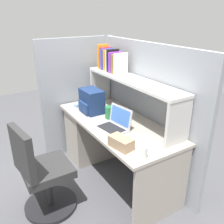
{
  "coord_description": "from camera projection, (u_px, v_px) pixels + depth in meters",
  "views": [
    {
      "loc": [
        2.01,
        -1.29,
        1.83
      ],
      "look_at": [
        0.0,
        -0.05,
        0.85
      ],
      "focal_mm": 38.51,
      "sensor_mm": 36.0,
      "label": 1
    }
  ],
  "objects": [
    {
      "name": "computer_mouse",
      "position": [
        78.0,
        105.0,
        3.04
      ],
      "size": [
        0.1,
        0.12,
        0.03
      ],
      "primitive_type": "cube",
      "rotation": [
        0.0,
        0.0,
        0.39
      ],
      "color": "#7299C6",
      "rests_on": "desk"
    },
    {
      "name": "paper_cup",
      "position": [
        143.0,
        152.0,
        1.94
      ],
      "size": [
        0.08,
        0.08,
        0.1
      ],
      "primitive_type": "cylinder",
      "color": "white",
      "rests_on": "desk"
    },
    {
      "name": "office_chair",
      "position": [
        42.0,
        176.0,
        2.27
      ],
      "size": [
        0.52,
        0.52,
        0.93
      ],
      "rotation": [
        0.0,
        0.0,
        3.29
      ],
      "color": "black",
      "rests_on": "ground_plane"
    },
    {
      "name": "desk",
      "position": [
        99.0,
        133.0,
        3.06
      ],
      "size": [
        1.6,
        0.7,
        0.73
      ],
      "color": "#AAA093",
      "rests_on": "ground_plane"
    },
    {
      "name": "tissue_box",
      "position": [
        121.0,
        143.0,
        2.09
      ],
      "size": [
        0.24,
        0.16,
        0.1
      ],
      "primitive_type": "cube",
      "rotation": [
        0.0,
        0.0,
        0.19
      ],
      "color": "#9E7F60",
      "rests_on": "desk"
    },
    {
      "name": "backpack",
      "position": [
        91.0,
        101.0,
        2.82
      ],
      "size": [
        0.3,
        0.22,
        0.28
      ],
      "color": "navy",
      "rests_on": "desk"
    },
    {
      "name": "reference_books_on_shelf",
      "position": [
        112.0,
        61.0,
        2.82
      ],
      "size": [
        0.43,
        0.18,
        0.3
      ],
      "color": "orange",
      "rests_on": "overhead_hutch"
    },
    {
      "name": "ground_plane",
      "position": [
        116.0,
        176.0,
        2.91
      ],
      "size": [
        8.0,
        8.0,
        0.0
      ],
      "primitive_type": "plane",
      "color": "#4C4C51"
    },
    {
      "name": "cubicle_partition_left",
      "position": [
        79.0,
        97.0,
        3.25
      ],
      "size": [
        0.05,
        1.06,
        1.55
      ],
      "primitive_type": "cube",
      "color": "gray",
      "rests_on": "ground_plane"
    },
    {
      "name": "snack_canister",
      "position": [
        109.0,
        112.0,
        2.68
      ],
      "size": [
        0.1,
        0.1,
        0.14
      ],
      "primitive_type": "cylinder",
      "color": "#26723F",
      "rests_on": "desk"
    },
    {
      "name": "cubicle_partition_rear",
      "position": [
        143.0,
        111.0,
        2.79
      ],
      "size": [
        1.84,
        0.05,
        1.55
      ],
      "primitive_type": "cube",
      "color": "gray",
      "rests_on": "ground_plane"
    },
    {
      "name": "overhead_hutch",
      "position": [
        132.0,
        87.0,
        2.59
      ],
      "size": [
        1.44,
        0.28,
        0.45
      ],
      "color": "beige",
      "rests_on": "desk"
    },
    {
      "name": "laptop",
      "position": [
        115.0,
        124.0,
        2.44
      ],
      "size": [
        0.34,
        0.29,
        0.22
      ],
      "color": "#B7BABF",
      "rests_on": "desk"
    }
  ]
}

